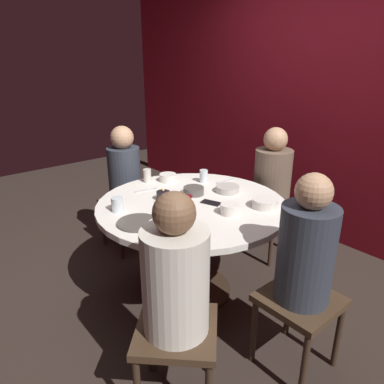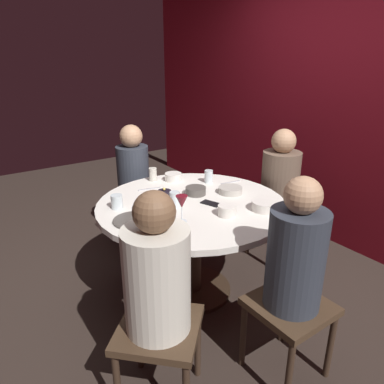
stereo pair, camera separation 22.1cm
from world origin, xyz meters
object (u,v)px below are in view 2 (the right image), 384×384
Objects in this scene: cup_center_front at (153,174)px; cup_by_right_diner at (209,176)px; seated_diner_front_right at (157,281)px; bowl_sauce_side at (227,210)px; seated_diner_right at (295,261)px; cup_near_candle at (175,200)px; seated_diner_left at (133,173)px; bowl_serving_large at (265,206)px; bowl_rice_portion at (230,190)px; dinner_plate at (134,220)px; bowl_small_white at (196,191)px; bowl_salad_center at (173,177)px; seated_diner_back at (280,181)px; candle_holder at (164,195)px; wine_glass at (182,203)px; cell_phone at (211,203)px; cup_by_left_diner at (147,227)px; dining_table at (192,222)px; cup_far_edge at (117,202)px.

cup_by_right_diner is at bearing 48.98° from cup_center_front.
seated_diner_front_right is 0.82m from bowl_sauce_side.
cup_near_candle is (-0.93, -0.14, 0.07)m from seated_diner_right.
cup_near_candle is 1.03× the size of cup_center_front.
seated_diner_left is 0.96m from cup_near_candle.
bowl_rice_portion is (-0.38, 0.02, -0.01)m from bowl_serving_large.
bowl_small_white is (-0.16, 0.59, 0.02)m from dinner_plate.
bowl_salad_center is (-1.15, 0.82, 0.05)m from seated_diner_front_right.
seated_diner_back is 0.57m from bowl_rice_portion.
seated_diner_right is 9.82× the size of bowl_sauce_side.
candle_holder is at bearing -41.26° from bowl_salad_center.
seated_diner_right is 1.26m from cup_by_right_diner.
cell_phone is at bearing 110.92° from wine_glass.
candle_holder is 0.56× the size of bowl_serving_large.
cup_by_right_diner reaches higher than bowl_rice_portion.
cup_by_left_diner is 1.01m from cup_by_right_diner.
cup_by_left_diner is at bearing -40.99° from bowl_salad_center.
cup_near_candle is (0.12, -0.26, 0.03)m from bowl_small_white.
dinner_plate reaches higher than cell_phone.
cup_near_candle reaches higher than cell_phone.
seated_diner_back is at bearing 100.98° from wine_glass.
bowl_serving_large is at bearing 38.67° from candle_holder.
cup_center_front is (-1.51, 0.01, 0.07)m from seated_diner_right.
cup_near_candle is at bearing -88.31° from dining_table.
cup_by_left_diner is 0.98m from cup_center_front.
bowl_serving_large is at bearing 73.50° from wine_glass.
seated_diner_front_right is at bearing -162.03° from cell_phone.
cup_by_left_diner is (-0.13, -0.83, 0.02)m from bowl_serving_large.
bowl_small_white is (-0.12, 0.12, 0.18)m from dining_table.
dining_table is 0.25m from cup_near_candle.
candle_holder is 0.90× the size of cup_near_candle.
seated_diner_right is 0.84m from cell_phone.
candle_holder is 0.42m from wine_glass.
cup_by_right_diner is at bearing -26.13° from seated_diner_back.
wine_glass is 0.50m from cup_far_edge.
seated_diner_front_right is at bearing -38.27° from cup_near_candle.
seated_diner_front_right is at bearing -44.95° from bowl_small_white.
seated_diner_front_right reaches higher than bowl_serving_large.
bowl_small_white is (-0.51, -0.21, -0.00)m from bowl_serving_large.
bowl_serving_large is 0.61m from cup_near_candle.
wine_glass reaches higher than cup_center_front.
dinner_plate is 2.48× the size of cup_by_left_diner.
seated_diner_front_right is 10.63× the size of cup_near_candle.
cup_by_right_diner is (0.67, 0.36, 0.08)m from seated_diner_left.
candle_holder is at bearing 164.56° from wine_glass.
dinner_plate is at bearing -50.00° from bowl_salad_center.
seated_diner_left is 1.25m from bowl_sauce_side.
bowl_rice_portion is at bearing 20.01° from seated_diner_left.
bowl_rice_portion is (0.13, 0.23, -0.00)m from bowl_small_white.
cup_by_left_diner is (-0.05, -0.56, 0.02)m from bowl_sauce_side.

